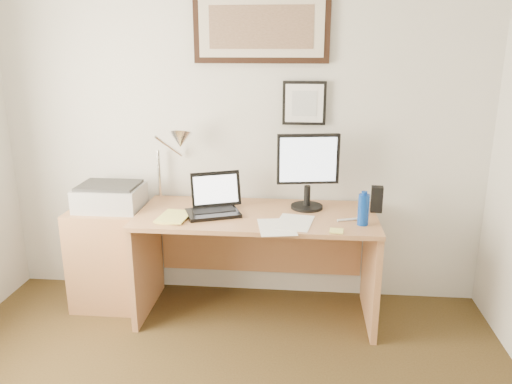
# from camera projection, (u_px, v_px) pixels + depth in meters

# --- Properties ---
(wall_back) EXTENTS (3.50, 0.02, 2.50)m
(wall_back) POSITION_uv_depth(u_px,v_px,m) (240.00, 130.00, 3.57)
(wall_back) COLOR silver
(wall_back) RESTS_ON ground
(side_cabinet) EXTENTS (0.50, 0.40, 0.73)m
(side_cabinet) POSITION_uv_depth(u_px,v_px,m) (110.00, 257.00, 3.60)
(side_cabinet) COLOR #A66E45
(side_cabinet) RESTS_ON floor
(water_bottle) EXTENTS (0.07, 0.07, 0.20)m
(water_bottle) POSITION_uv_depth(u_px,v_px,m) (363.00, 210.00, 3.11)
(water_bottle) COLOR #0B3696
(water_bottle) RESTS_ON desk
(bottle_cap) EXTENTS (0.04, 0.04, 0.02)m
(bottle_cap) POSITION_uv_depth(u_px,v_px,m) (364.00, 193.00, 3.08)
(bottle_cap) COLOR #0B3696
(bottle_cap) RESTS_ON water_bottle
(speaker) EXTENTS (0.08, 0.08, 0.18)m
(speaker) POSITION_uv_depth(u_px,v_px,m) (377.00, 199.00, 3.36)
(speaker) COLOR black
(speaker) RESTS_ON desk
(paper_sheet_a) EXTENTS (0.27, 0.35, 0.00)m
(paper_sheet_a) POSITION_uv_depth(u_px,v_px,m) (277.00, 227.00, 3.09)
(paper_sheet_a) COLOR white
(paper_sheet_a) RESTS_ON desk
(paper_sheet_b) EXTENTS (0.27, 0.34, 0.00)m
(paper_sheet_b) POSITION_uv_depth(u_px,v_px,m) (294.00, 222.00, 3.17)
(paper_sheet_b) COLOR white
(paper_sheet_b) RESTS_ON desk
(sticky_pad) EXTENTS (0.09, 0.09, 0.01)m
(sticky_pad) POSITION_uv_depth(u_px,v_px,m) (336.00, 231.00, 3.01)
(sticky_pad) COLOR #F8F575
(sticky_pad) RESTS_ON desk
(marker_pen) EXTENTS (0.14, 0.06, 0.02)m
(marker_pen) POSITION_uv_depth(u_px,v_px,m) (347.00, 220.00, 3.20)
(marker_pen) COLOR white
(marker_pen) RESTS_ON desk
(book) EXTENTS (0.21, 0.27, 0.02)m
(book) POSITION_uv_depth(u_px,v_px,m) (161.00, 216.00, 3.26)
(book) COLOR #EAE96E
(book) RESTS_ON desk
(desk) EXTENTS (1.60, 0.70, 0.75)m
(desk) POSITION_uv_depth(u_px,v_px,m) (258.00, 241.00, 3.49)
(desk) COLOR #A66E45
(desk) RESTS_ON floor
(laptop) EXTENTS (0.41, 0.41, 0.26)m
(laptop) POSITION_uv_depth(u_px,v_px,m) (214.00, 204.00, 3.35)
(laptop) COLOR black
(laptop) RESTS_ON desk
(lcd_monitor) EXTENTS (0.42, 0.22, 0.52)m
(lcd_monitor) POSITION_uv_depth(u_px,v_px,m) (308.00, 168.00, 3.36)
(lcd_monitor) COLOR black
(lcd_monitor) RESTS_ON desk
(printer) EXTENTS (0.44, 0.34, 0.18)m
(printer) POSITION_uv_depth(u_px,v_px,m) (110.00, 196.00, 3.49)
(printer) COLOR #AAAAAD
(printer) RESTS_ON side_cabinet
(desk_lamp) EXTENTS (0.29, 0.27, 0.53)m
(desk_lamp) POSITION_uv_depth(u_px,v_px,m) (178.00, 143.00, 3.44)
(desk_lamp) COLOR white
(desk_lamp) RESTS_ON desk
(picture_large) EXTENTS (0.92, 0.04, 0.47)m
(picture_large) POSITION_uv_depth(u_px,v_px,m) (261.00, 27.00, 3.33)
(picture_large) COLOR black
(picture_large) RESTS_ON wall_back
(picture_small) EXTENTS (0.30, 0.03, 0.30)m
(picture_small) POSITION_uv_depth(u_px,v_px,m) (304.00, 103.00, 3.44)
(picture_small) COLOR black
(picture_small) RESTS_ON wall_back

